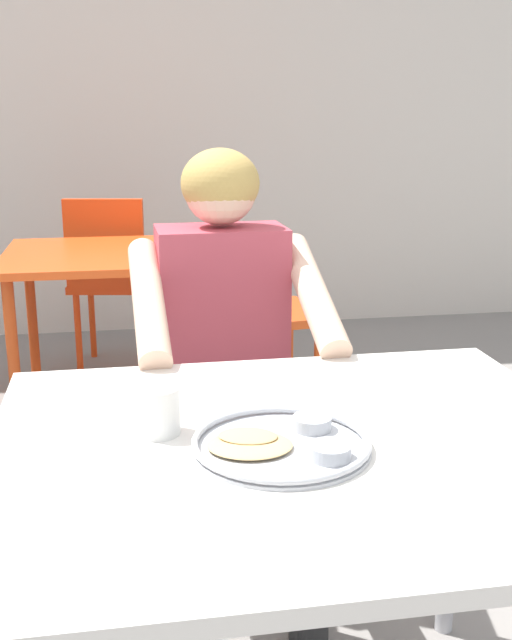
# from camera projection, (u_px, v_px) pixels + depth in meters

# --- Properties ---
(back_wall) EXTENTS (12.00, 0.12, 3.40)m
(back_wall) POSITION_uv_depth(u_px,v_px,m) (161.00, 31.00, 4.32)
(back_wall) COLOR silver
(back_wall) RESTS_ON ground
(table_foreground) EXTENTS (1.07, 0.91, 0.73)m
(table_foreground) POSITION_uv_depth(u_px,v_px,m) (301.00, 479.00, 1.36)
(table_foreground) COLOR silver
(table_foreground) RESTS_ON ground
(thali_tray) EXTENTS (0.30, 0.30, 0.03)m
(thali_tray) POSITION_uv_depth(u_px,v_px,m) (282.00, 443.00, 1.30)
(thali_tray) COLOR #B7BABF
(thali_tray) RESTS_ON table_foreground
(drinking_cup) EXTENTS (0.08, 0.08, 0.09)m
(drinking_cup) POSITION_uv_depth(u_px,v_px,m) (157.00, 409.00, 1.35)
(drinking_cup) COLOR white
(drinking_cup) RESTS_ON table_foreground
(chair_foreground) EXTENTS (0.42, 0.41, 0.85)m
(chair_foreground) POSITION_uv_depth(u_px,v_px,m) (216.00, 384.00, 2.29)
(chair_foreground) COLOR silver
(chair_foreground) RESTS_ON ground
(diner_foreground) EXTENTS (0.50, 0.56, 1.19)m
(diner_foreground) POSITION_uv_depth(u_px,v_px,m) (227.00, 336.00, 2.02)
(diner_foreground) COLOR #2D2D2D
(diner_foreground) RESTS_ON ground
(table_background_red) EXTENTS (0.80, 0.78, 0.72)m
(table_background_red) POSITION_uv_depth(u_px,v_px,m) (104.00, 275.00, 3.18)
(table_background_red) COLOR #E04C19
(table_background_red) RESTS_ON ground
(chair_red_right) EXTENTS (0.48, 0.48, 0.85)m
(chair_red_right) POSITION_uv_depth(u_px,v_px,m) (248.00, 301.00, 3.29)
(chair_red_right) COLOR #CC4618
(chair_red_right) RESTS_ON ground
(chair_red_far) EXTENTS (0.46, 0.47, 0.88)m
(chair_red_far) POSITION_uv_depth(u_px,v_px,m) (110.00, 273.00, 3.79)
(chair_red_far) COLOR #E44617
(chair_red_far) RESTS_ON ground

